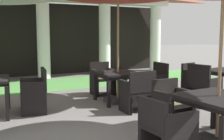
% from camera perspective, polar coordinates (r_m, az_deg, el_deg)
% --- Properties ---
extents(lawn_strip, '(12.77, 2.34, 0.01)m').
position_cam_1_polar(lawn_strip, '(9.64, -10.71, -2.66)').
color(lawn_strip, '#519347').
rests_on(lawn_strip, ground).
extents(patio_chair_near_foreground_north, '(0.64, 0.60, 0.80)m').
position_cam_1_polar(patio_chair_near_foreground_north, '(8.34, 15.48, -1.64)').
color(patio_chair_near_foreground_north, black).
rests_on(patio_chair_near_foreground_north, ground).
extents(patio_chair_near_foreground_west, '(0.63, 0.68, 0.94)m').
position_cam_1_polar(patio_chair_near_foreground_west, '(6.95, 17.25, -3.07)').
color(patio_chair_near_foreground_west, black).
rests_on(patio_chair_near_foreground_west, ground).
extents(patio_table_mid_left, '(1.08, 1.08, 0.71)m').
position_cam_1_polar(patio_table_mid_left, '(4.61, 19.84, -5.79)').
color(patio_table_mid_left, black).
rests_on(patio_table_mid_left, ground).
extents(patio_chair_mid_left_west, '(0.60, 0.58, 0.80)m').
position_cam_1_polar(patio_chair_mid_left_west, '(3.98, 10.33, -10.96)').
color(patio_chair_mid_left_west, black).
rests_on(patio_chair_mid_left_west, ground).
extents(patio_chair_mid_left_north, '(0.61, 0.53, 0.80)m').
position_cam_1_polar(patio_chair_mid_left_north, '(5.33, 11.47, -6.34)').
color(patio_chair_mid_left_north, black).
rests_on(patio_chair_mid_left_north, ground).
extents(patio_chair_mid_right_east, '(0.59, 0.70, 0.90)m').
position_cam_1_polar(patio_chair_mid_right_east, '(6.27, -14.66, -4.09)').
color(patio_chair_mid_right_east, black).
rests_on(patio_chair_mid_right_east, ground).
extents(patio_table_far_back, '(0.95, 0.95, 0.71)m').
position_cam_1_polar(patio_table_far_back, '(6.94, 1.15, -1.22)').
color(patio_table_far_back, black).
rests_on(patio_table_far_back, ground).
extents(patio_chair_far_back_east, '(0.61, 0.66, 0.89)m').
position_cam_1_polar(patio_chair_far_back_east, '(7.43, 7.92, -2.29)').
color(patio_chair_far_back_east, black).
rests_on(patio_chair_far_back_east, ground).
extents(patio_chair_far_back_north, '(0.59, 0.56, 0.85)m').
position_cam_1_polar(patio_chair_far_back_north, '(7.84, -1.88, -1.75)').
color(patio_chair_far_back_north, black).
rests_on(patio_chair_far_back_north, ground).
extents(patio_chair_far_back_south, '(0.64, 0.53, 0.86)m').
position_cam_1_polar(patio_chair_far_back_south, '(6.13, 5.04, -4.28)').
color(patio_chair_far_back_south, black).
rests_on(patio_chair_far_back_south, ground).
extents(terracotta_urn, '(0.33, 0.33, 0.41)m').
position_cam_1_polar(terracotta_urn, '(8.00, -13.71, -3.52)').
color(terracotta_urn, brown).
rests_on(terracotta_urn, ground).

